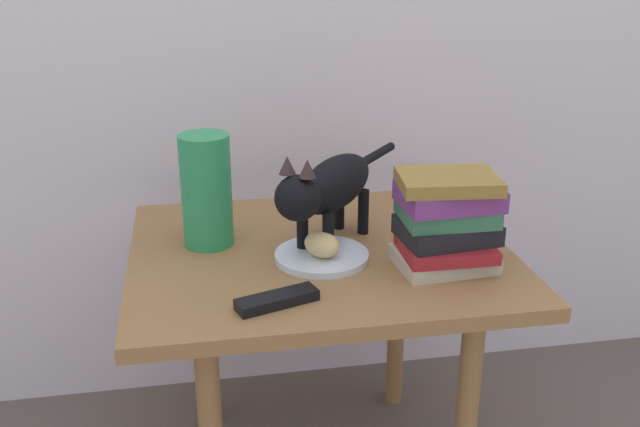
{
  "coord_description": "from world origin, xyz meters",
  "views": [
    {
      "loc": [
        -0.25,
        -1.38,
        1.2
      ],
      "look_at": [
        0.0,
        0.0,
        0.66
      ],
      "focal_mm": 40.92,
      "sensor_mm": 36.0,
      "label": 1
    }
  ],
  "objects_px": {
    "side_table": "(320,282)",
    "green_vase": "(206,191)",
    "tv_remote": "(277,300)",
    "book_stack": "(447,221)",
    "cat": "(328,188)",
    "bread_roll": "(322,244)",
    "plate": "(322,256)"
  },
  "relations": [
    {
      "from": "side_table",
      "to": "tv_remote",
      "type": "xyz_separation_m",
      "value": [
        -0.12,
        -0.23,
        0.09
      ]
    },
    {
      "from": "book_stack",
      "to": "cat",
      "type": "bearing_deg",
      "value": 148.24
    },
    {
      "from": "cat",
      "to": "book_stack",
      "type": "height_order",
      "value": "cat"
    },
    {
      "from": "green_vase",
      "to": "bread_roll",
      "type": "bearing_deg",
      "value": -31.95
    },
    {
      "from": "side_table",
      "to": "cat",
      "type": "xyz_separation_m",
      "value": [
        0.02,
        0.01,
        0.21
      ]
    },
    {
      "from": "book_stack",
      "to": "green_vase",
      "type": "relative_size",
      "value": 0.86
    },
    {
      "from": "bread_roll",
      "to": "tv_remote",
      "type": "height_order",
      "value": "bread_roll"
    },
    {
      "from": "side_table",
      "to": "cat",
      "type": "relative_size",
      "value": 2.03
    },
    {
      "from": "bread_roll",
      "to": "tv_remote",
      "type": "xyz_separation_m",
      "value": [
        -0.11,
        -0.16,
        -0.03
      ]
    },
    {
      "from": "book_stack",
      "to": "green_vase",
      "type": "height_order",
      "value": "green_vase"
    },
    {
      "from": "bread_roll",
      "to": "cat",
      "type": "bearing_deg",
      "value": 69.94
    },
    {
      "from": "side_table",
      "to": "plate",
      "type": "xyz_separation_m",
      "value": [
        -0.01,
        -0.05,
        0.08
      ]
    },
    {
      "from": "bread_roll",
      "to": "green_vase",
      "type": "relative_size",
      "value": 0.34
    },
    {
      "from": "bread_roll",
      "to": "tv_remote",
      "type": "relative_size",
      "value": 0.53
    },
    {
      "from": "side_table",
      "to": "green_vase",
      "type": "xyz_separation_m",
      "value": [
        -0.23,
        0.07,
        0.2
      ]
    },
    {
      "from": "bread_roll",
      "to": "green_vase",
      "type": "distance_m",
      "value": 0.27
    },
    {
      "from": "side_table",
      "to": "green_vase",
      "type": "distance_m",
      "value": 0.31
    },
    {
      "from": "book_stack",
      "to": "tv_remote",
      "type": "height_order",
      "value": "book_stack"
    },
    {
      "from": "side_table",
      "to": "cat",
      "type": "bearing_deg",
      "value": 24.48
    },
    {
      "from": "cat",
      "to": "tv_remote",
      "type": "distance_m",
      "value": 0.3
    },
    {
      "from": "side_table",
      "to": "green_vase",
      "type": "relative_size",
      "value": 3.29
    },
    {
      "from": "bread_roll",
      "to": "cat",
      "type": "xyz_separation_m",
      "value": [
        0.03,
        0.07,
        0.09
      ]
    },
    {
      "from": "side_table",
      "to": "plate",
      "type": "relative_size",
      "value": 4.1
    },
    {
      "from": "cat",
      "to": "book_stack",
      "type": "distance_m",
      "value": 0.25
    },
    {
      "from": "cat",
      "to": "green_vase",
      "type": "bearing_deg",
      "value": 165.65
    },
    {
      "from": "plate",
      "to": "tv_remote",
      "type": "xyz_separation_m",
      "value": [
        -0.11,
        -0.18,
        0.0
      ]
    },
    {
      "from": "plate",
      "to": "tv_remote",
      "type": "bearing_deg",
      "value": -122.48
    },
    {
      "from": "cat",
      "to": "tv_remote",
      "type": "bearing_deg",
      "value": -120.16
    },
    {
      "from": "cat",
      "to": "green_vase",
      "type": "distance_m",
      "value": 0.25
    },
    {
      "from": "tv_remote",
      "to": "book_stack",
      "type": "bearing_deg",
      "value": -1.32
    },
    {
      "from": "bread_roll",
      "to": "cat",
      "type": "distance_m",
      "value": 0.12
    },
    {
      "from": "cat",
      "to": "tv_remote",
      "type": "height_order",
      "value": "cat"
    }
  ]
}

